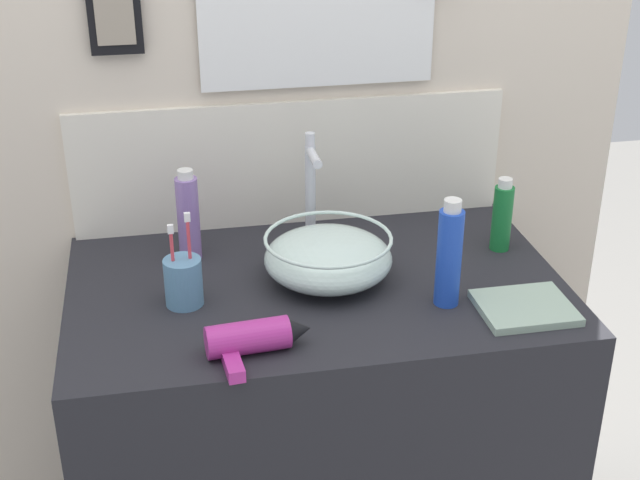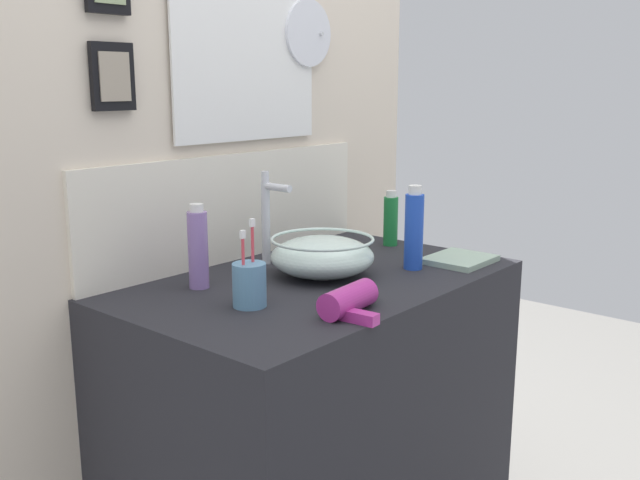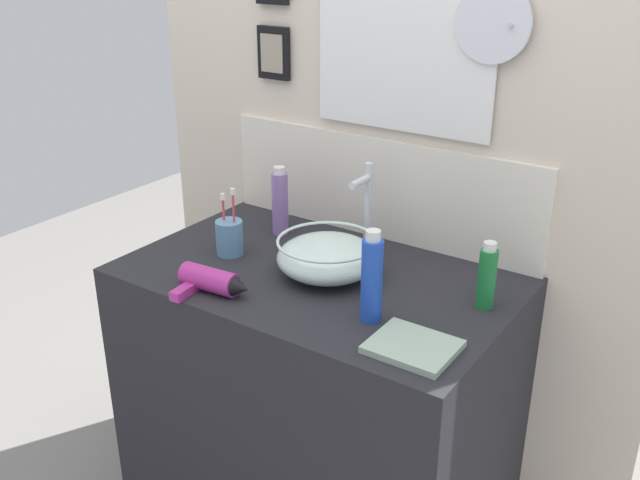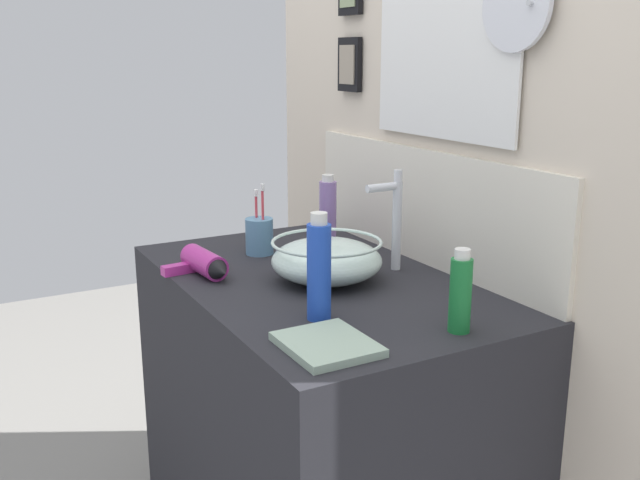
% 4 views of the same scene
% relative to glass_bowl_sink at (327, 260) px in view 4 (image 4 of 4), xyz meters
% --- Properties ---
extents(vanity_counter, '(1.04, 0.64, 0.92)m').
position_rel_glass_bowl_sink_xyz_m(vanity_counter, '(-0.03, -0.01, -0.51)').
color(vanity_counter, '#232328').
rests_on(vanity_counter, ground).
extents(back_panel, '(1.63, 0.09, 2.33)m').
position_rel_glass_bowl_sink_xyz_m(back_panel, '(-0.03, 0.34, 0.19)').
color(back_panel, beige).
rests_on(back_panel, ground).
extents(glass_bowl_sink, '(0.27, 0.27, 0.10)m').
position_rel_glass_bowl_sink_xyz_m(glass_bowl_sink, '(0.00, 0.00, 0.00)').
color(glass_bowl_sink, silver).
rests_on(glass_bowl_sink, vanity_counter).
extents(faucet, '(0.02, 0.10, 0.26)m').
position_rel_glass_bowl_sink_xyz_m(faucet, '(0.00, 0.19, 0.09)').
color(faucet, silver).
rests_on(faucet, vanity_counter).
extents(hair_drier, '(0.20, 0.14, 0.06)m').
position_rel_glass_bowl_sink_xyz_m(hair_drier, '(-0.19, -0.24, -0.02)').
color(hair_drier, '#B22D8C').
rests_on(hair_drier, vanity_counter).
extents(toothbrush_cup, '(0.08, 0.08, 0.20)m').
position_rel_glass_bowl_sink_xyz_m(toothbrush_cup, '(-0.30, -0.04, -0.00)').
color(toothbrush_cup, '#598CB2').
rests_on(toothbrush_cup, vanity_counter).
extents(soap_dispenser, '(0.05, 0.05, 0.23)m').
position_rel_glass_bowl_sink_xyz_m(soap_dispenser, '(0.21, -0.14, 0.05)').
color(soap_dispenser, blue).
rests_on(soap_dispenser, vanity_counter).
extents(lotion_bottle, '(0.05, 0.05, 0.21)m').
position_rel_glass_bowl_sink_xyz_m(lotion_bottle, '(-0.28, 0.16, 0.05)').
color(lotion_bottle, '#8C6BB2').
rests_on(lotion_bottle, vanity_counter).
extents(shampoo_bottle, '(0.04, 0.04, 0.17)m').
position_rel_glass_bowl_sink_xyz_m(shampoo_bottle, '(0.41, 0.07, 0.03)').
color(shampoo_bottle, '#197233').
rests_on(shampoo_bottle, vanity_counter).
extents(hand_towel, '(0.18, 0.16, 0.02)m').
position_rel_glass_bowl_sink_xyz_m(hand_towel, '(0.36, -0.20, -0.05)').
color(hand_towel, '#99B29E').
rests_on(hand_towel, vanity_counter).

